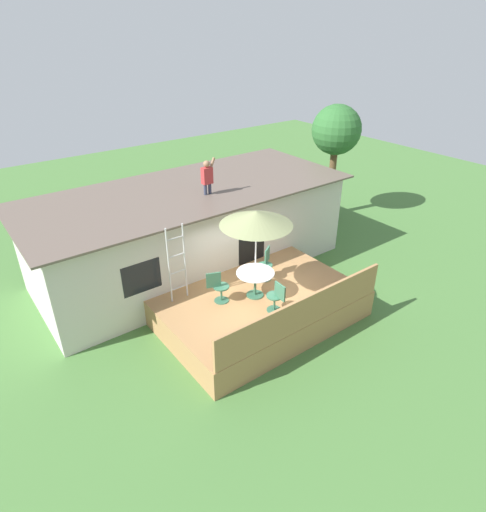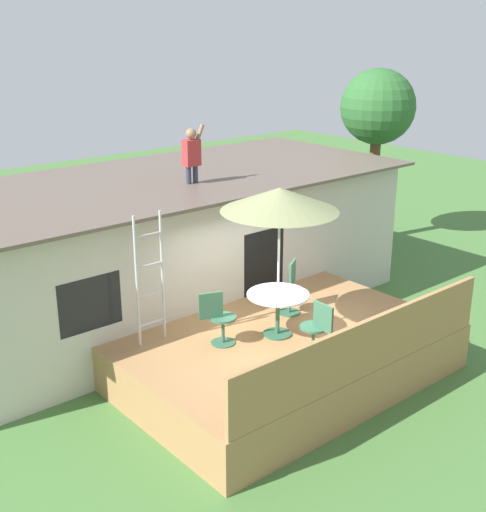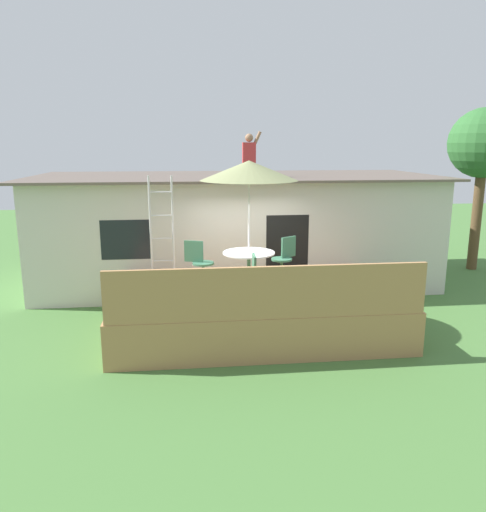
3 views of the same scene
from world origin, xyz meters
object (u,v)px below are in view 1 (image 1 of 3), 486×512
step_ladder (177,264)px  patio_chair_left (219,287)px  person_figure (207,175)px  patio_chair_right (266,264)px  patio_table (255,277)px  patio_chair_near (276,297)px  backyard_tree (336,131)px  patio_umbrella (256,218)px

step_ladder → patio_chair_left: (0.79, -0.76, -0.64)m
person_figure → patio_chair_right: person_figure is taller
patio_table → step_ladder: step_ladder is taller
patio_chair_left → patio_chair_near: (0.93, -1.30, 0.00)m
step_ladder → patio_chair_right: 2.72m
patio_table → backyard_tree: backyard_tree is taller
patio_chair_left → step_ladder: bearing=156.5°
patio_umbrella → backyard_tree: (7.25, 3.99, 0.47)m
patio_chair_right → backyard_tree: backyard_tree is taller
patio_table → patio_chair_right: size_ratio=1.13×
backyard_tree → step_ladder: bearing=-162.4°
patio_umbrella → step_ladder: bearing=147.3°
patio_chair_near → backyard_tree: (7.28, 4.92, 2.36)m
patio_umbrella → backyard_tree: backyard_tree is taller
patio_umbrella → patio_chair_right: patio_umbrella is taller
patio_umbrella → patio_chair_near: (-0.03, -0.93, -1.89)m
person_figure → patio_chair_left: 3.58m
patio_chair_left → patio_chair_near: size_ratio=1.00×
patio_umbrella → patio_chair_near: 2.11m
patio_chair_right → patio_umbrella: bearing=0.0°
step_ladder → patio_chair_right: bearing=-12.5°
step_ladder → backyard_tree: bearing=17.6°
patio_table → patio_chair_right: patio_chair_right is taller
patio_umbrella → patio_chair_left: patio_umbrella is taller
step_ladder → patio_chair_left: bearing=-44.1°
person_figure → patio_umbrella: bearing=-97.4°
step_ladder → patio_chair_near: (1.72, -2.06, -0.64)m
patio_table → patio_umbrella: 1.76m
patio_chair_left → patio_chair_right: (1.80, 0.19, 0.00)m
person_figure → patio_table: bearing=-97.4°
patio_chair_right → patio_chair_near: (-0.86, -1.49, 0.00)m
patio_chair_left → backyard_tree: 9.28m
person_figure → patio_chair_left: size_ratio=1.21×
step_ladder → patio_chair_left: 1.27m
patio_chair_left → patio_chair_near: 1.60m
patio_umbrella → step_ladder: 2.43m
patio_umbrella → person_figure: (0.37, 2.85, 0.31)m
patio_umbrella → person_figure: 2.89m
patio_umbrella → patio_chair_left: 2.15m
step_ladder → patio_table: bearing=-32.7°
patio_table → patio_chair_left: (-0.97, 0.36, -0.13)m
patio_table → person_figure: person_figure is taller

